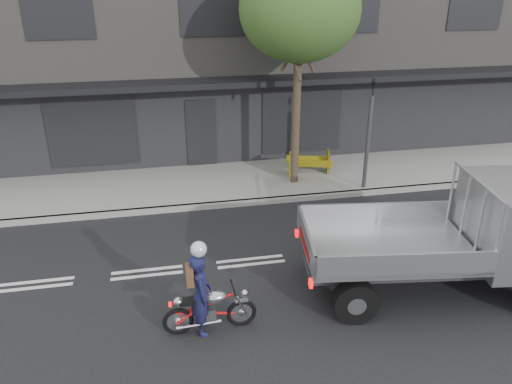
% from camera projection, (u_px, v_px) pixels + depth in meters
% --- Properties ---
extents(ground, '(80.00, 80.00, 0.00)m').
position_uv_depth(ground, '(251.00, 262.00, 11.77)').
color(ground, black).
rests_on(ground, ground).
extents(sidewalk, '(32.00, 3.20, 0.15)m').
position_uv_depth(sidewalk, '(223.00, 183.00, 15.95)').
color(sidewalk, gray).
rests_on(sidewalk, ground).
extents(kerb, '(32.00, 0.20, 0.15)m').
position_uv_depth(kerb, '(231.00, 204.00, 14.51)').
color(kerb, gray).
rests_on(kerb, ground).
extents(building_main, '(26.00, 10.00, 8.00)m').
position_uv_depth(building_main, '(199.00, 32.00, 20.26)').
color(building_main, slate).
rests_on(building_main, ground).
extents(street_tree, '(3.40, 3.40, 6.74)m').
position_uv_depth(street_tree, '(300.00, 10.00, 13.77)').
color(street_tree, '#382B21').
rests_on(street_tree, ground).
extents(traffic_light_pole, '(0.12, 0.12, 3.50)m').
position_uv_depth(traffic_light_pole, '(368.00, 141.00, 14.85)').
color(traffic_light_pole, '#2D2D30').
rests_on(traffic_light_pole, ground).
extents(motorcycle, '(1.80, 0.52, 0.92)m').
position_uv_depth(motorcycle, '(210.00, 309.00, 9.38)').
color(motorcycle, black).
rests_on(motorcycle, ground).
extents(rider, '(0.41, 0.61, 1.65)m').
position_uv_depth(rider, '(201.00, 294.00, 9.21)').
color(rider, '#16183E').
rests_on(rider, ground).
extents(flatbed_ute, '(5.70, 2.92, 2.53)m').
position_uv_depth(flatbed_ute, '(496.00, 227.00, 10.29)').
color(flatbed_ute, black).
rests_on(flatbed_ute, ground).
extents(construction_barrier, '(1.48, 0.89, 0.78)m').
position_uv_depth(construction_barrier, '(311.00, 164.00, 16.15)').
color(construction_barrier, yellow).
rests_on(construction_barrier, sidewalk).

